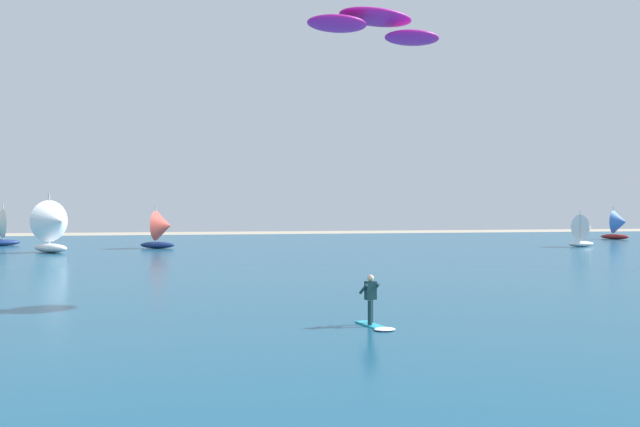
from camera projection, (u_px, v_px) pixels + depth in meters
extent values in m
cube|color=navy|center=(236.00, 255.00, 54.50)|extent=(160.00, 90.00, 0.10)
cube|color=#26B2CC|center=(371.00, 325.00, 21.04)|extent=(0.71, 1.46, 0.05)
cylinder|color=#143338|center=(370.00, 313.00, 20.83)|extent=(0.14, 0.14, 0.80)
cylinder|color=#143338|center=(371.00, 311.00, 21.25)|extent=(0.14, 0.14, 0.80)
cube|color=#143338|center=(371.00, 290.00, 21.04)|extent=(0.40, 0.29, 0.60)
sphere|color=beige|center=(371.00, 278.00, 21.03)|extent=(0.22, 0.22, 0.22)
cylinder|color=#143338|center=(363.00, 289.00, 21.02)|extent=(0.19, 0.51, 0.39)
cylinder|color=#143338|center=(375.00, 288.00, 21.20)|extent=(0.19, 0.51, 0.39)
ellipsoid|color=white|center=(385.00, 329.00, 20.17)|extent=(0.81, 0.73, 0.08)
ellipsoid|color=#B21999|center=(376.00, 17.00, 27.29)|extent=(4.06, 3.24, 0.41)
ellipsoid|color=#B21999|center=(337.00, 24.00, 26.22)|extent=(3.18, 2.90, 0.41)
ellipsoid|color=#B21999|center=(412.00, 38.00, 28.37)|extent=(3.18, 2.90, 0.41)
ellipsoid|color=white|center=(581.00, 244.00, 65.82)|extent=(3.25, 1.58, 0.58)
cylinder|color=silver|center=(580.00, 226.00, 65.75)|extent=(0.10, 0.10, 3.12)
cone|color=white|center=(585.00, 227.00, 66.00)|extent=(1.78, 2.81, 2.62)
ellipsoid|color=navy|center=(157.00, 245.00, 63.11)|extent=(3.71, 2.31, 0.66)
cylinder|color=silver|center=(156.00, 224.00, 63.12)|extent=(0.11, 0.11, 3.51)
cone|color=#D84C3F|center=(163.00, 226.00, 63.01)|extent=(2.43, 3.29, 2.95)
ellipsoid|color=maroon|center=(615.00, 237.00, 82.62)|extent=(3.01, 3.59, 0.66)
cylinder|color=silver|center=(613.00, 220.00, 82.72)|extent=(0.11, 0.11, 3.53)
cone|color=#3F72CC|center=(620.00, 222.00, 82.19)|extent=(3.31, 2.96, 2.96)
ellipsoid|color=navy|center=(1.00, 243.00, 67.39)|extent=(3.87, 2.76, 0.69)
cylinder|color=silver|center=(3.00, 222.00, 67.48)|extent=(0.12, 0.12, 3.69)
ellipsoid|color=white|center=(51.00, 248.00, 56.72)|extent=(4.12, 4.22, 0.82)
cylinder|color=silver|center=(49.00, 219.00, 56.82)|extent=(0.14, 0.14, 4.39)
cone|color=white|center=(55.00, 221.00, 56.28)|extent=(4.00, 3.94, 3.69)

